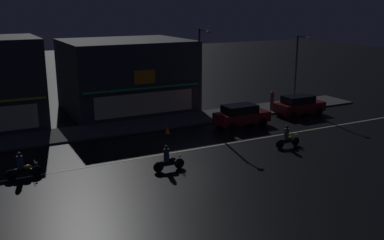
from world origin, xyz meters
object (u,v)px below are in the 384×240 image
Objects in this scene: traffic_cone at (167,130)px; streetlamp_west at (201,67)px; motorcycle_lead at (22,168)px; motorcycle_following at (168,160)px; parked_car_trailing at (241,115)px; motorcycle_opposite_lane at (287,138)px; streetlamp_mid at (298,64)px; pedestrian_on_sidewalk at (272,101)px; parked_car_near_kerb at (299,105)px.

streetlamp_west is at bearing 27.62° from traffic_cone.
motorcycle_lead is 1.00× the size of motorcycle_following.
motorcycle_following is (-6.86, -8.81, -3.77)m from streetlamp_west.
motorcycle_opposite_lane is at bearing -92.56° from parked_car_trailing.
motorcycle_following is (-8.99, -6.07, -0.24)m from parked_car_trailing.
streetlamp_mid reaches higher than pedestrian_on_sidewalk.
streetlamp_west is at bearing 127.88° from parked_car_trailing.
motorcycle_following is 1.00× the size of motorcycle_opposite_lane.
motorcycle_opposite_lane is 3.45× the size of traffic_cone.
pedestrian_on_sidewalk is (-3.04, -0.41, -2.97)m from streetlamp_mid.
parked_car_near_kerb is (-1.71, -2.44, -3.08)m from streetlamp_mid.
streetlamp_west is 13.16× the size of traffic_cone.
parked_car_trailing is at bearing 66.05° from pedestrian_on_sidewalk.
streetlamp_mid is 3.56× the size of pedestrian_on_sidewalk.
streetlamp_west is 3.81× the size of motorcycle_following.
parked_car_trailing is 5.88m from motorcycle_opposite_lane.
streetlamp_mid is at bearing -156.70° from motorcycle_lead.
motorcycle_following is at bearing 23.74° from parked_car_near_kerb.
motorcycle_following is at bearing 69.83° from pedestrian_on_sidewalk.
parked_car_near_kerb reaches higher than traffic_cone.
motorcycle_lead is at bearing -156.37° from streetlamp_west.
traffic_cone is (10.51, 4.27, -0.36)m from motorcycle_lead.
traffic_cone is at bearing 173.00° from parked_car_trailing.
streetlamp_west is 1.68× the size of parked_car_trailing.
streetlamp_west is at bearing -75.40° from motorcycle_opposite_lane.
parked_car_near_kerb is 7.82× the size of traffic_cone.
pedestrian_on_sidewalk is 0.94× the size of motorcycle_opposite_lane.
motorcycle_opposite_lane is at bearing -77.78° from streetlamp_west.
motorcycle_lead is at bearing 53.97° from pedestrian_on_sidewalk.
parked_car_trailing is 2.26× the size of motorcycle_opposite_lane.
pedestrian_on_sidewalk is 0.42× the size of parked_car_near_kerb.
streetlamp_mid is 1.48× the size of parked_car_near_kerb.
traffic_cone is at bearing -106.27° from motorcycle_following.
parked_car_near_kerb reaches higher than motorcycle_opposite_lane.
parked_car_near_kerb is at bearing -132.94° from motorcycle_opposite_lane.
parked_car_trailing is at bearing -7.00° from traffic_cone.
motorcycle_opposite_lane is (8.72, 0.20, 0.00)m from motorcycle_following.
streetlamp_west reaches higher than traffic_cone.
pedestrian_on_sidewalk is at bearing -155.67° from motorcycle_lead.
motorcycle_lead and motorcycle_following have the same top height.
motorcycle_lead and motorcycle_opposite_lane have the same top height.
traffic_cone is at bearing 47.97° from pedestrian_on_sidewalk.
pedestrian_on_sidewalk reaches higher than motorcycle_lead.
streetlamp_mid is 14.69m from traffic_cone.
motorcycle_lead is at bearing 10.46° from parked_car_near_kerb.
parked_car_near_kerb is 2.26× the size of motorcycle_opposite_lane.
streetlamp_mid is 3.35× the size of motorcycle_following.
parked_car_trailing reaches higher than motorcycle_opposite_lane.
parked_car_trailing reaches higher than motorcycle_following.
parked_car_trailing is 7.82× the size of traffic_cone.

